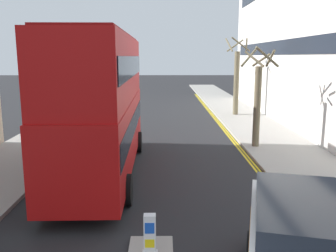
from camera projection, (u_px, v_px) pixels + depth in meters
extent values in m
cube|color=#9E9991|center=(270.00, 139.00, 21.10)|extent=(4.00, 80.00, 0.14)
cube|color=#9E9991|center=(46.00, 139.00, 20.98)|extent=(4.00, 80.00, 0.14)
cube|color=yellow|center=(241.00, 149.00, 19.13)|extent=(0.10, 56.00, 0.01)
cube|color=yellow|center=(238.00, 149.00, 19.13)|extent=(0.10, 56.00, 0.01)
cube|color=white|center=(150.00, 234.00, 8.42)|extent=(0.28, 0.20, 0.95)
cube|color=blue|center=(150.00, 228.00, 8.28)|extent=(0.22, 0.01, 0.26)
cube|color=yellow|center=(150.00, 244.00, 8.36)|extent=(0.22, 0.01, 0.20)
cube|color=#B20F0F|center=(103.00, 132.00, 14.82)|extent=(2.65, 10.83, 2.60)
cube|color=#B20F0F|center=(101.00, 69.00, 14.34)|extent=(2.60, 10.62, 2.50)
cube|color=black|center=(103.00, 125.00, 14.76)|extent=(2.68, 10.40, 0.84)
cube|color=black|center=(101.00, 66.00, 14.32)|extent=(2.66, 10.19, 0.80)
cube|color=yellow|center=(117.00, 84.00, 19.81)|extent=(2.00, 0.09, 0.44)
cube|color=maroon|center=(100.00, 35.00, 14.09)|extent=(2.39, 9.75, 0.10)
cylinder|color=black|center=(89.00, 142.00, 18.30)|extent=(0.31, 1.04, 1.04)
cylinder|color=black|center=(139.00, 142.00, 18.36)|extent=(0.31, 1.04, 1.04)
cylinder|color=black|center=(50.00, 191.00, 11.73)|extent=(0.31, 1.04, 1.04)
cylinder|color=black|center=(127.00, 190.00, 11.79)|extent=(0.31, 1.04, 1.04)
cube|color=black|center=(302.00, 218.00, 6.95)|extent=(2.42, 3.38, 0.76)
cylinder|color=black|center=(251.00, 246.00, 8.67)|extent=(0.38, 0.71, 0.68)
cylinder|color=#6B6047|center=(257.00, 107.00, 18.74)|extent=(0.36, 0.36, 4.15)
cylinder|color=#6B6047|center=(270.00, 58.00, 18.31)|extent=(0.17, 1.19, 0.88)
cylinder|color=#6B6047|center=(261.00, 60.00, 18.68)|extent=(0.89, 0.54, 0.71)
cylinder|color=#6B6047|center=(249.00, 58.00, 18.72)|extent=(1.03, 0.96, 0.95)
cylinder|color=#6B6047|center=(255.00, 59.00, 17.89)|extent=(0.91, 0.79, 0.81)
cylinder|color=#6B6047|center=(267.00, 57.00, 17.64)|extent=(1.35, 0.58, 1.02)
cylinder|color=#6B6047|center=(236.00, 83.00, 29.10)|extent=(0.42, 0.42, 5.03)
cylinder|color=#6B6047|center=(247.00, 45.00, 28.41)|extent=(0.40, 1.40, 1.04)
cylinder|color=#6B6047|center=(235.00, 46.00, 29.19)|extent=(1.38, 0.28, 1.01)
cylinder|color=#6B6047|center=(229.00, 45.00, 28.38)|extent=(0.42, 1.48, 1.09)
cylinder|color=#6B6047|center=(241.00, 44.00, 27.80)|extent=(1.54, 0.31, 1.13)
cube|color=black|center=(275.00, 48.00, 26.59)|extent=(0.04, 24.64, 1.00)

